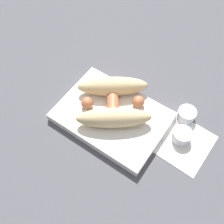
{
  "coord_description": "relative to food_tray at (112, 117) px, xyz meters",
  "views": [
    {
      "loc": [
        0.21,
        -0.31,
        0.64
      ],
      "look_at": [
        0.0,
        0.0,
        0.03
      ],
      "focal_mm": 45.0,
      "sensor_mm": 36.0,
      "label": 1
    }
  ],
  "objects": [
    {
      "name": "ground_plane",
      "position": [
        0.0,
        0.0,
        -0.01
      ],
      "size": [
        3.0,
        3.0,
        0.0
      ],
      "primitive_type": "plane",
      "color": "#4C4C51"
    },
    {
      "name": "food_tray",
      "position": [
        0.0,
        0.0,
        0.0
      ],
      "size": [
        0.27,
        0.2,
        0.02
      ],
      "color": "silver",
      "rests_on": "ground_plane"
    },
    {
      "name": "bread_roll",
      "position": [
        -0.01,
        0.02,
        0.04
      ],
      "size": [
        0.24,
        0.23,
        0.05
      ],
      "color": "#DBBC84",
      "rests_on": "food_tray"
    },
    {
      "name": "sausage",
      "position": [
        -0.01,
        0.02,
        0.03
      ],
      "size": [
        0.14,
        0.13,
        0.03
      ],
      "color": "#B26642",
      "rests_on": "food_tray"
    },
    {
      "name": "pickled_veggies",
      "position": [
        -0.07,
        0.05,
        0.01
      ],
      "size": [
        0.07,
        0.06,
        0.0
      ],
      "color": "orange",
      "rests_on": "food_tray"
    },
    {
      "name": "napkin",
      "position": [
        0.18,
        0.04,
        -0.01
      ],
      "size": [
        0.14,
        0.14,
        0.0
      ],
      "color": "white",
      "rests_on": "ground_plane"
    },
    {
      "name": "condiment_cup_near",
      "position": [
        0.18,
        0.05,
        0.0
      ],
      "size": [
        0.05,
        0.05,
        0.03
      ],
      "color": "silver",
      "rests_on": "ground_plane"
    },
    {
      "name": "condiment_cup_far",
      "position": [
        0.16,
        0.11,
        0.0
      ],
      "size": [
        0.05,
        0.05,
        0.03
      ],
      "color": "silver",
      "rests_on": "ground_plane"
    }
  ]
}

